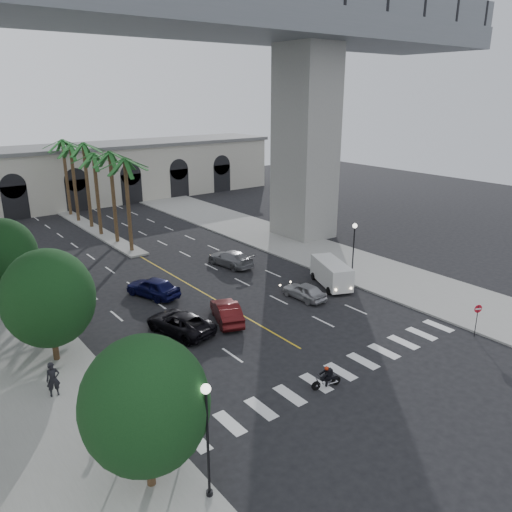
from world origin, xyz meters
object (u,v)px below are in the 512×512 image
(lamp_post_right, at_px, (353,248))
(do_not_enter_sign, at_px, (477,314))
(traffic_signal_near, at_px, (179,415))
(car_e, at_px, (153,287))
(traffic_signal_far, at_px, (139,375))
(car_c, at_px, (180,323))
(motorcycle_rider, at_px, (327,378))
(pedestrian_b, at_px, (115,402))
(pedestrian_a, at_px, (53,379))
(car_b, at_px, (227,312))
(car_a, at_px, (304,291))
(lamp_post_left_near, at_px, (207,432))
(car_d, at_px, (230,258))
(cargo_van, at_px, (332,273))
(lamp_post_left_far, at_px, (49,279))

(lamp_post_right, relative_size, do_not_enter_sign, 2.28)
(traffic_signal_near, relative_size, car_e, 0.76)
(traffic_signal_far, distance_m, car_c, 9.76)
(traffic_signal_near, distance_m, motorcycle_rider, 9.67)
(pedestrian_b, bearing_deg, pedestrian_a, 145.47)
(lamp_post_right, distance_m, car_c, 16.65)
(car_b, xyz_separation_m, car_c, (-3.54, 0.50, -0.02))
(car_a, relative_size, car_e, 0.82)
(car_a, xyz_separation_m, car_e, (-9.41, 7.78, 0.15))
(car_b, bearing_deg, lamp_post_left_near, 74.51)
(traffic_signal_near, bearing_deg, car_d, 50.64)
(motorcycle_rider, bearing_deg, cargo_van, 57.06)
(car_b, height_order, pedestrian_b, pedestrian_b)
(lamp_post_right, height_order, traffic_signal_near, lamp_post_right)
(cargo_van, bearing_deg, car_d, 134.55)
(traffic_signal_near, xyz_separation_m, pedestrian_b, (-1.04, 4.84, -1.55))
(cargo_van, bearing_deg, lamp_post_left_far, -176.70)
(car_c, bearing_deg, lamp_post_left_near, 51.86)
(car_d, relative_size, pedestrian_b, 3.15)
(do_not_enter_sign, bearing_deg, car_e, 150.01)
(traffic_signal_near, xyz_separation_m, cargo_van, (20.78, 11.08, -1.31))
(lamp_post_right, height_order, pedestrian_a, lamp_post_right)
(lamp_post_right, xyz_separation_m, cargo_van, (-1.92, 0.58, -2.02))
(motorcycle_rider, relative_size, car_d, 0.36)
(lamp_post_right, xyz_separation_m, car_e, (-15.02, 7.74, -2.41))
(car_e, distance_m, pedestrian_a, 14.36)
(traffic_signal_far, relative_size, car_b, 0.80)
(car_e, height_order, pedestrian_b, pedestrian_b)
(motorcycle_rider, height_order, car_a, motorcycle_rider)
(car_d, relative_size, cargo_van, 0.95)
(car_e, bearing_deg, lamp_post_left_near, 50.86)
(car_b, bearing_deg, traffic_signal_far, 55.89)
(lamp_post_right, relative_size, car_b, 1.17)
(lamp_post_left_near, height_order, pedestrian_a, lamp_post_left_near)
(motorcycle_rider, height_order, car_e, car_e)
(motorcycle_rider, xyz_separation_m, pedestrian_a, (-12.43, 8.26, 0.53))
(lamp_post_left_far, xyz_separation_m, lamp_post_right, (22.80, -8.00, 0.00))
(car_d, bearing_deg, traffic_signal_far, 37.05)
(car_c, height_order, pedestrian_a, pedestrian_a)
(lamp_post_right, distance_m, pedestrian_a, 25.81)
(lamp_post_left_far, relative_size, car_a, 1.37)
(car_a, relative_size, pedestrian_b, 2.41)
(pedestrian_a, bearing_deg, car_e, 49.82)
(traffic_signal_near, relative_size, motorcycle_rider, 2.00)
(car_c, relative_size, pedestrian_a, 2.69)
(lamp_post_left_near, relative_size, car_b, 1.17)
(lamp_post_left_far, xyz_separation_m, car_b, (9.90, -7.72, -2.47))
(car_e, bearing_deg, car_d, 176.14)
(lamp_post_right, bearing_deg, pedestrian_b, -166.59)
(traffic_signal_far, xyz_separation_m, car_a, (17.09, 6.46, -1.84))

